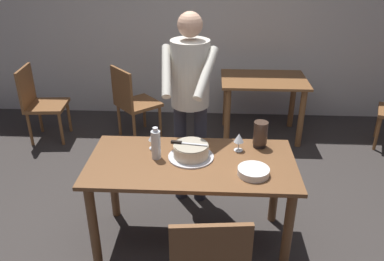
{
  "coord_description": "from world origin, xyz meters",
  "views": [
    {
      "loc": [
        0.13,
        -2.44,
        2.21
      ],
      "look_at": [
        -0.01,
        0.21,
        0.9
      ],
      "focal_mm": 36.18,
      "sensor_mm": 36.0,
      "label": 1
    }
  ],
  "objects": [
    {
      "name": "wine_glass_near",
      "position": [
        -0.3,
        0.18,
        0.85
      ],
      "size": [
        0.08,
        0.08,
        0.14
      ],
      "color": "silver",
      "rests_on": "main_dining_table"
    },
    {
      "name": "person_cutting_cake",
      "position": [
        -0.04,
        0.59,
        1.08
      ],
      "size": [
        0.46,
        0.57,
        1.72
      ],
      "color": "#2D2D38",
      "rests_on": "ground_plane"
    },
    {
      "name": "water_bottle",
      "position": [
        -0.26,
        0.04,
        0.86
      ],
      "size": [
        0.07,
        0.07,
        0.25
      ],
      "color": "silver",
      "rests_on": "main_dining_table"
    },
    {
      "name": "background_table",
      "position": [
        0.75,
        1.96,
        0.58
      ],
      "size": [
        1.0,
        0.7,
        0.74
      ],
      "color": "brown",
      "rests_on": "ground_plane"
    },
    {
      "name": "background_chair_2",
      "position": [
        -1.9,
        1.73,
        0.49
      ],
      "size": [
        0.47,
        0.47,
        0.9
      ],
      "color": "brown",
      "rests_on": "ground_plane"
    },
    {
      "name": "cake_on_platter",
      "position": [
        -0.01,
        0.06,
        0.8
      ],
      "size": [
        0.34,
        0.34,
        0.11
      ],
      "color": "silver",
      "rests_on": "main_dining_table"
    },
    {
      "name": "background_chair_0",
      "position": [
        -0.8,
        1.8,
        0.49
      ],
      "size": [
        0.62,
        0.62,
        0.9
      ],
      "color": "brown",
      "rests_on": "ground_plane"
    },
    {
      "name": "ground_plane",
      "position": [
        0.0,
        0.0,
        0.0
      ],
      "size": [
        14.0,
        14.0,
        0.0
      ],
      "primitive_type": "plane",
      "color": "#383330"
    },
    {
      "name": "back_wall",
      "position": [
        0.0,
        2.66,
        1.35
      ],
      "size": [
        10.0,
        0.12,
        2.7
      ],
      "primitive_type": "cube",
      "color": "silver",
      "rests_on": "ground_plane"
    },
    {
      "name": "wine_glass_far",
      "position": [
        0.35,
        0.18,
        0.85
      ],
      "size": [
        0.08,
        0.08,
        0.14
      ],
      "color": "silver",
      "rests_on": "main_dining_table"
    },
    {
      "name": "plate_stack",
      "position": [
        0.44,
        -0.16,
        0.78
      ],
      "size": [
        0.22,
        0.22,
        0.05
      ],
      "color": "white",
      "rests_on": "main_dining_table"
    },
    {
      "name": "hurricane_lamp",
      "position": [
        0.52,
        0.25,
        0.86
      ],
      "size": [
        0.11,
        0.11,
        0.21
      ],
      "color": "black",
      "rests_on": "main_dining_table"
    },
    {
      "name": "main_dining_table",
      "position": [
        0.0,
        0.0,
        0.63
      ],
      "size": [
        1.53,
        0.75,
        0.75
      ],
      "color": "brown",
      "rests_on": "ground_plane"
    },
    {
      "name": "cake_knife",
      "position": [
        -0.08,
        0.07,
        0.87
      ],
      "size": [
        0.27,
        0.06,
        0.02
      ],
      "color": "silver",
      "rests_on": "cake_on_platter"
    }
  ]
}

